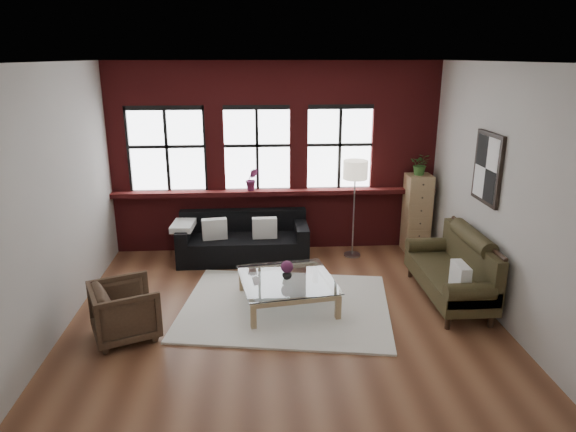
{
  "coord_description": "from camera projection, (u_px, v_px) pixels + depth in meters",
  "views": [
    {
      "loc": [
        -0.34,
        -6.14,
        3.27
      ],
      "look_at": [
        0.1,
        0.6,
        1.15
      ],
      "focal_mm": 32.0,
      "sensor_mm": 36.0,
      "label": 1
    }
  ],
  "objects": [
    {
      "name": "drawer_chest",
      "position": [
        417.0,
        213.0,
        8.83
      ],
      "size": [
        0.41,
        0.41,
        1.35
      ],
      "primitive_type": "cube",
      "color": "#A18257",
      "rests_on": "floor"
    },
    {
      "name": "wall_back",
      "position": [
        275.0,
        158.0,
        8.75
      ],
      "size": [
        5.5,
        0.0,
        5.5
      ],
      "primitive_type": "plane",
      "rotation": [
        1.57,
        0.0,
        0.0
      ],
      "color": "#B0ACA3",
      "rests_on": "ground"
    },
    {
      "name": "wall_left",
      "position": [
        56.0,
        200.0,
        6.2
      ],
      "size": [
        0.0,
        5.0,
        5.0
      ],
      "primitive_type": "plane",
      "rotation": [
        1.57,
        0.0,
        1.57
      ],
      "color": "#B0ACA3",
      "rests_on": "ground"
    },
    {
      "name": "pillow_b",
      "position": [
        265.0,
        228.0,
        8.38
      ],
      "size": [
        0.4,
        0.15,
        0.34
      ],
      "primitive_type": "cube",
      "rotation": [
        0.0,
        0.0,
        0.04
      ],
      "color": "silver",
      "rests_on": "dark_sofa"
    },
    {
      "name": "wall_poster",
      "position": [
        488.0,
        168.0,
        6.75
      ],
      "size": [
        0.05,
        0.74,
        0.94
      ],
      "primitive_type": null,
      "color": "black",
      "rests_on": "wall_right"
    },
    {
      "name": "armchair",
      "position": [
        125.0,
        311.0,
        6.16
      ],
      "size": [
        0.98,
        0.97,
        0.68
      ],
      "primitive_type": "imported",
      "rotation": [
        0.0,
        0.0,
        1.98
      ],
      "color": "#3B2A1D",
      "rests_on": "floor"
    },
    {
      "name": "dark_sofa",
      "position": [
        243.0,
        237.0,
        8.51
      ],
      "size": [
        2.13,
        0.86,
        0.77
      ],
      "primitive_type": null,
      "color": "black",
      "rests_on": "floor"
    },
    {
      "name": "coffee_table",
      "position": [
        287.0,
        292.0,
        6.97
      ],
      "size": [
        1.39,
        1.39,
        0.41
      ],
      "primitive_type": null,
      "rotation": [
        0.0,
        0.0,
        0.15
      ],
      "color": "#A18257",
      "rests_on": "shag_rug"
    },
    {
      "name": "vintage_settee",
      "position": [
        449.0,
        267.0,
        7.05
      ],
      "size": [
        0.82,
        1.84,
        0.98
      ],
      "primitive_type": null,
      "color": "#322B17",
      "rests_on": "floor"
    },
    {
      "name": "sill_ledge",
      "position": [
        275.0,
        192.0,
        8.78
      ],
      "size": [
        5.5,
        0.3,
        0.08
      ],
      "primitive_type": "cube",
      "color": "maroon",
      "rests_on": "brick_backwall"
    },
    {
      "name": "shag_rug",
      "position": [
        286.0,
        306.0,
        6.97
      ],
      "size": [
        3.07,
        2.58,
        0.03
      ],
      "primitive_type": "cube",
      "rotation": [
        0.0,
        0.0,
        -0.16
      ],
      "color": "silver",
      "rests_on": "floor"
    },
    {
      "name": "pillow_a",
      "position": [
        215.0,
        229.0,
        8.33
      ],
      "size": [
        0.42,
        0.2,
        0.34
      ],
      "primitive_type": "cube",
      "rotation": [
        0.0,
        0.0,
        0.17
      ],
      "color": "silver",
      "rests_on": "dark_sofa"
    },
    {
      "name": "ceiling",
      "position": [
        283.0,
        62.0,
        5.89
      ],
      "size": [
        5.5,
        5.5,
        0.0
      ],
      "primitive_type": "plane",
      "rotation": [
        3.14,
        0.0,
        0.0
      ],
      "color": "white",
      "rests_on": "ground"
    },
    {
      "name": "pillow_settee",
      "position": [
        460.0,
        277.0,
        6.48
      ],
      "size": [
        0.14,
        0.38,
        0.34
      ],
      "primitive_type": "cube",
      "rotation": [
        0.0,
        0.0,
        -0.01
      ],
      "color": "silver",
      "rests_on": "vintage_settee"
    },
    {
      "name": "floor_lamp",
      "position": [
        354.0,
        205.0,
        8.51
      ],
      "size": [
        0.4,
        0.4,
        1.79
      ],
      "primitive_type": null,
      "color": "#A5A5A8",
      "rests_on": "floor"
    },
    {
      "name": "wall_front",
      "position": [
        301.0,
        280.0,
        3.99
      ],
      "size": [
        5.5,
        0.0,
        5.5
      ],
      "primitive_type": "plane",
      "rotation": [
        -1.57,
        0.0,
        0.0
      ],
      "color": "#B0ACA3",
      "rests_on": "ground"
    },
    {
      "name": "window_left",
      "position": [
        167.0,
        151.0,
        8.55
      ],
      "size": [
        1.38,
        0.1,
        1.5
      ],
      "primitive_type": null,
      "color": "black",
      "rests_on": "brick_backwall"
    },
    {
      "name": "vase",
      "position": [
        287.0,
        274.0,
        6.89
      ],
      "size": [
        0.14,
        0.14,
        0.14
      ],
      "primitive_type": "imported",
      "rotation": [
        0.0,
        0.0,
        0.04
      ],
      "color": "#B2B2B2",
      "rests_on": "coffee_table"
    },
    {
      "name": "potted_plant_top",
      "position": [
        421.0,
        164.0,
        8.57
      ],
      "size": [
        0.41,
        0.38,
        0.37
      ],
      "primitive_type": "imported",
      "rotation": [
        0.0,
        0.0,
        -0.35
      ],
      "color": "#2D5923",
      "rests_on": "drawer_chest"
    },
    {
      "name": "brick_backwall",
      "position": [
        275.0,
        158.0,
        8.69
      ],
      "size": [
        5.5,
        0.12,
        3.2
      ],
      "primitive_type": null,
      "color": "maroon",
      "rests_on": "floor"
    },
    {
      "name": "floor",
      "position": [
        283.0,
        312.0,
        6.85
      ],
      "size": [
        5.5,
        5.5,
        0.0
      ],
      "primitive_type": "plane",
      "color": "brown",
      "rests_on": "ground"
    },
    {
      "name": "window_mid",
      "position": [
        257.0,
        150.0,
        8.64
      ],
      "size": [
        1.38,
        0.1,
        1.5
      ],
      "primitive_type": null,
      "color": "black",
      "rests_on": "brick_backwall"
    },
    {
      "name": "flowers",
      "position": [
        287.0,
        267.0,
        6.86
      ],
      "size": [
        0.17,
        0.17,
        0.17
      ],
      "primitive_type": "sphere",
      "color": "#5E2045",
      "rests_on": "vase"
    },
    {
      "name": "window_right",
      "position": [
        339.0,
        149.0,
        8.73
      ],
      "size": [
        1.38,
        0.1,
        1.5
      ],
      "primitive_type": null,
      "color": "black",
      "rests_on": "brick_backwall"
    },
    {
      "name": "sill_plant",
      "position": [
        252.0,
        179.0,
        8.65
      ],
      "size": [
        0.24,
        0.2,
        0.39
      ],
      "primitive_type": "imported",
      "rotation": [
        0.0,
        0.0,
        0.15
      ],
      "color": "#5E2045",
      "rests_on": "sill_ledge"
    },
    {
      "name": "wall_right",
      "position": [
        498.0,
        192.0,
        6.54
      ],
      "size": [
        0.0,
        5.0,
        5.0
      ],
      "primitive_type": "plane",
      "rotation": [
        1.57,
        0.0,
        -1.57
      ],
      "color": "#B0ACA3",
      "rests_on": "ground"
    }
  ]
}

